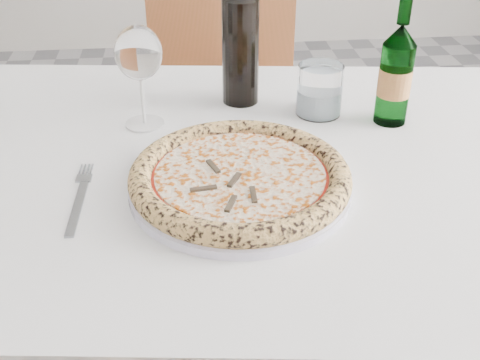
{
  "coord_description": "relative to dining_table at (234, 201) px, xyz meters",
  "views": [
    {
      "loc": [
        -0.09,
        -0.66,
        1.27
      ],
      "look_at": [
        -0.01,
        0.13,
        0.78
      ],
      "focal_mm": 45.0,
      "sensor_mm": 36.0,
      "label": 1
    }
  ],
  "objects": [
    {
      "name": "wine_glass",
      "position": [
        -0.16,
        0.15,
        0.22
      ],
      "size": [
        0.09,
        0.09,
        0.19
      ],
      "color": "silver",
      "rests_on": "dining_table"
    },
    {
      "name": "dining_table",
      "position": [
        0.0,
        0.0,
        0.0
      ],
      "size": [
        1.58,
        1.04,
        0.76
      ],
      "color": "brown",
      "rests_on": "floor"
    },
    {
      "name": "beer_bottle",
      "position": [
        0.31,
        0.12,
        0.18
      ],
      "size": [
        0.06,
        0.06,
        0.24
      ],
      "color": "#2F7639",
      "rests_on": "dining_table"
    },
    {
      "name": "tumbler",
      "position": [
        0.18,
        0.17,
        0.13
      ],
      "size": [
        0.09,
        0.09,
        0.1
      ],
      "color": "white",
      "rests_on": "dining_table"
    },
    {
      "name": "fork",
      "position": [
        -0.25,
        -0.1,
        0.09
      ],
      "size": [
        0.03,
        0.21,
        0.0
      ],
      "color": "gray",
      "rests_on": "dining_table"
    },
    {
      "name": "chair_far",
      "position": [
        0.05,
        0.79,
        -0.14
      ],
      "size": [
        0.47,
        0.47,
        0.93
      ],
      "color": "brown",
      "rests_on": "floor"
    },
    {
      "name": "plate",
      "position": [
        -0.0,
        -0.1,
        0.09
      ],
      "size": [
        0.35,
        0.35,
        0.02
      ],
      "color": "white",
      "rests_on": "dining_table"
    },
    {
      "name": "pizza",
      "position": [
        -0.0,
        -0.1,
        0.11
      ],
      "size": [
        0.34,
        0.34,
        0.04
      ],
      "color": "tan",
      "rests_on": "plate"
    },
    {
      "name": "wine_bottle",
      "position": [
        0.04,
        0.24,
        0.21
      ],
      "size": [
        0.07,
        0.07,
        0.3
      ],
      "color": "black",
      "rests_on": "dining_table"
    }
  ]
}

